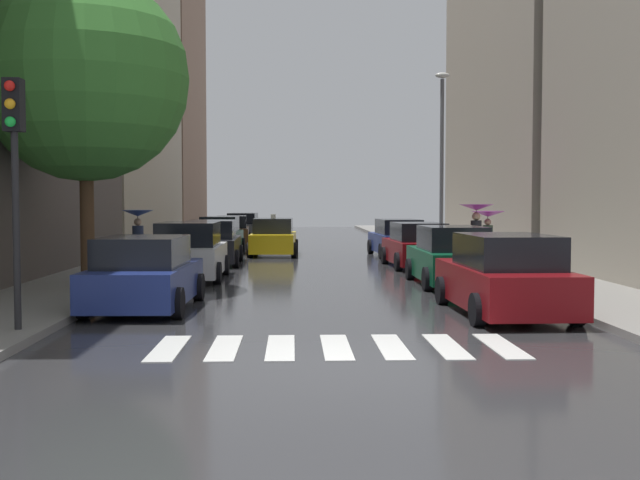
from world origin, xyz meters
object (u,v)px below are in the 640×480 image
Objects in this scene: parked_car_left_nearest at (145,275)px; parked_car_left_third at (212,244)px; parked_car_right_nearest at (504,277)px; parked_car_left_fifth at (232,231)px; street_tree_left at (85,78)px; parked_car_left_sixth at (243,227)px; pedestrian_by_kerb at (138,226)px; parked_car_right_second at (451,258)px; pedestrian_near_tree at (476,220)px; parked_car_left_second at (189,253)px; lamp_post_right at (442,151)px; parked_car_right_fourth at (398,239)px; parked_car_left_fourth at (220,236)px; traffic_light_left_corner at (14,147)px; taxi_midroad at (274,238)px; parked_car_right_third at (417,246)px; pedestrian_foreground at (488,223)px.

parked_car_left_nearest is 12.02m from parked_car_left_third.
parked_car_left_nearest is 7.71m from parked_car_right_nearest.
parked_car_left_fifth is 21.79m from street_tree_left.
pedestrian_by_kerb is (-2.01, -22.13, 0.79)m from parked_car_left_sixth.
pedestrian_near_tree is at bearing -22.88° from parked_car_right_second.
parked_car_right_second is at bearing 7.38° from street_tree_left.
lamp_post_right is (9.37, 8.89, 3.67)m from parked_car_left_second.
street_tree_left reaches higher than lamp_post_right.
parked_car_right_fourth is (7.75, 16.04, -0.00)m from parked_car_left_nearest.
parked_car_right_fourth is (7.81, -2.15, -0.03)m from parked_car_left_fourth.
parked_car_left_nearest is 17.82m from parked_car_right_fourth.
parked_car_right_nearest is at bearing 15.07° from traffic_light_left_corner.
parked_car_left_fifth is 0.58× the size of street_tree_left.
taxi_midroad reaches higher than parked_car_left_third.
taxi_midroad is 10.78m from pedestrian_near_tree.
parked_car_right_fourth is 0.64× the size of lamp_post_right.
parked_car_right_third is 0.95× the size of parked_car_right_fourth.
parked_car_left_nearest is 2.33× the size of pedestrian_by_kerb.
parked_car_right_second reaches higher than parked_car_left_fifth.
parked_car_left_sixth is (0.25, 12.35, -0.01)m from parked_car_left_fourth.
parked_car_left_fifth is 16.20m from pedestrian_by_kerb.
parked_car_left_fourth is at bearing 0.64° from parked_car_left_second.
parked_car_right_second is 10.96m from street_tree_left.
taxi_midroad is 10.21m from pedestrian_foreground.
pedestrian_foreground is 0.88× the size of pedestrian_near_tree.
parked_car_right_fourth is at bearing -62.73° from parked_car_left_third.
traffic_light_left_corner is (-1.70, -34.05, 2.51)m from parked_car_left_sixth.
lamp_post_right reaches higher than parked_car_right_second.
parked_car_left_nearest is at bearing 141.65° from parked_car_right_third.
parked_car_right_fourth is 2.61× the size of pedestrian_foreground.
parked_car_right_third is 0.57× the size of street_tree_left.
parked_car_right_nearest reaches higher than parked_car_right_fourth.
parked_car_left_fifth is 0.97× the size of parked_car_right_nearest.
lamp_post_right is at bearing -46.73° from parked_car_left_second.
pedestrian_foreground is 14.58m from street_tree_left.
parked_car_left_second is 2.31× the size of pedestrian_foreground.
parked_car_left_nearest is 2.41× the size of pedestrian_foreground.
street_tree_left is at bearing 33.68° from parked_car_left_nearest.
street_tree_left is at bearing 163.11° from taxi_midroad.
taxi_midroad is at bearing 168.29° from lamp_post_right.
lamp_post_right reaches higher than taxi_midroad.
parked_car_left_fifth is at bearing 135.95° from lamp_post_right.
parked_car_left_third is 2.37× the size of pedestrian_by_kerb.
pedestrian_near_tree is 1.10× the size of pedestrian_by_kerb.
parked_car_left_fourth is 10.96m from parked_car_right_third.
lamp_post_right is (1.84, 16.32, 3.69)m from parked_car_right_nearest.
pedestrian_near_tree reaches higher than parked_car_left_fifth.
pedestrian_foreground is (10.18, -14.32, 0.84)m from parked_car_left_fifth.
pedestrian_near_tree is at bearing -137.91° from taxi_midroad.
traffic_light_left_corner reaches higher than pedestrian_near_tree.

